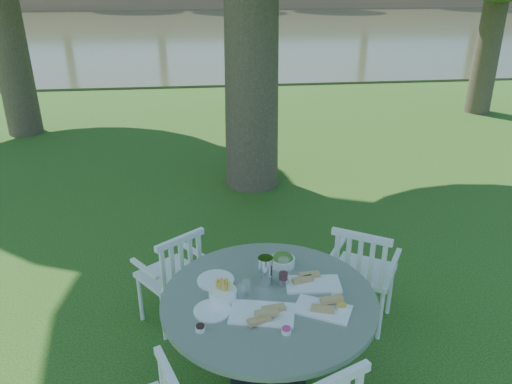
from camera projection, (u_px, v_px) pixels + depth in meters
ground at (258, 277)px, 5.04m from camera, size 140.00×140.00×0.00m
table at (269, 314)px, 3.44m from camera, size 1.47×1.47×0.80m
chair_ne at (361, 270)px, 4.13m from camera, size 0.65×0.64×0.96m
chair_nw at (175, 272)px, 4.16m from camera, size 0.62×0.62×0.90m
tableware at (265, 286)px, 3.43m from camera, size 1.05×0.88×0.21m
river at (206, 30)px, 25.91m from camera, size 100.00×28.00×0.12m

